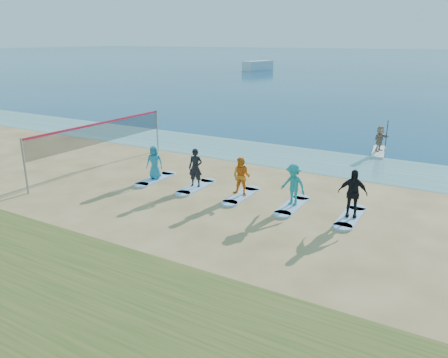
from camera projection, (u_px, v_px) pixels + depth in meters
The scene contains 16 objects.
ground at pixel (207, 223), 16.22m from camera, with size 600.00×600.00×0.00m, color tan.
shallow_water at pixel (305, 159), 24.87m from camera, with size 600.00×600.00×0.00m, color teal.
volleyball_net at pixel (101, 133), 22.43m from camera, with size 0.24×9.09×2.50m.
paddleboard at pixel (378, 152), 26.23m from camera, with size 0.70×3.00×0.12m, color silver.
paddleboarder at pixel (380, 139), 25.98m from camera, with size 1.40×0.45×1.51m, color tan.
boat_offshore_a at pixel (258, 71), 94.27m from camera, with size 2.59×7.57×2.02m, color silver.
surfboard_0 at pixel (155, 179), 21.16m from camera, with size 0.70×2.20×0.09m, color #9BC4F0.
student_0 at pixel (155, 162), 20.90m from camera, with size 0.79×0.51×1.61m, color teal.
surfboard_1 at pixel (196, 187), 20.04m from camera, with size 0.70×2.20×0.09m, color #9BC4F0.
student_1 at pixel (196, 168), 19.75m from camera, with size 0.64×0.42×1.76m, color black.
surfboard_2 at pixel (241, 196), 18.91m from camera, with size 0.70×2.20×0.09m, color #9BC4F0.
student_2 at pixel (241, 177), 18.64m from camera, with size 0.81×0.63×1.67m, color orange.
surfboard_3 at pixel (292, 206), 17.78m from camera, with size 0.70×2.20×0.09m, color #9BC4F0.
student_3 at pixel (293, 185), 17.51m from camera, with size 1.11×0.64×1.72m, color teal.
surfboard_4 at pixel (350, 217), 16.66m from camera, with size 0.70×2.20×0.09m, color #9BC4F0.
student_4 at pixel (352, 193), 16.36m from camera, with size 1.08×0.45×1.85m, color black.
Camera 1 is at (8.03, -12.61, 6.53)m, focal length 35.00 mm.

